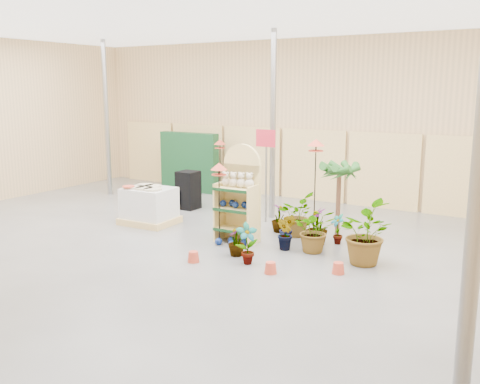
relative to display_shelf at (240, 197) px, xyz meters
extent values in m
cube|color=#5C5C5C|center=(-0.39, -1.35, -0.97)|extent=(15.00, 12.00, 0.10)
cube|color=white|center=(-0.39, -1.35, 3.63)|extent=(15.00, 12.00, 0.10)
cube|color=tan|center=(-0.39, 4.70, 1.33)|extent=(15.00, 0.10, 4.50)
cylinder|color=gray|center=(5.11, -4.85, 1.33)|extent=(0.14, 0.14, 4.50)
cylinder|color=gray|center=(-5.89, 2.15, 1.33)|extent=(0.14, 0.14, 4.50)
cylinder|color=gray|center=(-0.39, 2.15, 1.33)|extent=(0.14, 0.14, 4.50)
cube|color=tan|center=(-6.39, 4.57, 0.08)|extent=(1.90, 0.06, 2.00)
cube|color=tan|center=(-4.39, 4.57, 0.08)|extent=(1.90, 0.06, 2.00)
cube|color=tan|center=(-2.39, 4.57, 0.08)|extent=(1.90, 0.06, 2.00)
cube|color=tan|center=(-0.39, 4.57, 0.08)|extent=(1.90, 0.06, 2.00)
cube|color=tan|center=(1.61, 4.57, 0.08)|extent=(1.90, 0.06, 2.00)
cube|color=tan|center=(3.61, 4.57, 0.08)|extent=(1.90, 0.06, 2.00)
cube|color=#DEC273|center=(0.00, 0.09, -0.12)|extent=(0.85, 0.11, 1.60)
cylinder|color=#DEC273|center=(0.00, 0.09, 0.68)|extent=(0.85, 0.11, 0.85)
cube|color=#DEC273|center=(0.00, -0.15, -0.64)|extent=(0.83, 0.50, 0.04)
cube|color=#0F3819|center=(0.00, -0.39, -0.64)|extent=(0.81, 0.06, 0.06)
cube|color=#DEC273|center=(0.00, -0.15, -0.22)|extent=(0.83, 0.50, 0.04)
cube|color=#0F3819|center=(0.00, -0.39, -0.22)|extent=(0.81, 0.06, 0.06)
cube|color=#DEC273|center=(0.00, -0.15, 0.20)|extent=(0.83, 0.50, 0.04)
cube|color=#0F3819|center=(0.00, -0.39, 0.20)|extent=(0.81, 0.06, 0.06)
cube|color=#DEC273|center=(-0.40, -0.15, -0.31)|extent=(0.06, 0.47, 1.22)
cube|color=#DEC273|center=(0.40, -0.15, -0.31)|extent=(0.06, 0.47, 1.22)
sphere|color=beige|center=(-0.28, -0.09, 0.31)|extent=(0.17, 0.17, 0.17)
sphere|color=beige|center=(-0.28, -0.09, 0.45)|extent=(0.13, 0.13, 0.13)
sphere|color=beige|center=(-0.09, -0.09, 0.31)|extent=(0.18, 0.18, 0.18)
sphere|color=beige|center=(-0.09, -0.09, 0.46)|extent=(0.13, 0.13, 0.13)
sphere|color=beige|center=(0.09, -0.09, 0.32)|extent=(0.19, 0.19, 0.19)
sphere|color=beige|center=(0.09, -0.09, 0.47)|extent=(0.13, 0.13, 0.13)
sphere|color=beige|center=(0.28, -0.09, 0.32)|extent=(0.20, 0.20, 0.20)
sphere|color=beige|center=(0.28, -0.09, 0.48)|extent=(0.13, 0.13, 0.13)
sphere|color=navy|center=(-0.30, -0.17, -0.13)|extent=(0.14, 0.14, 0.14)
sphere|color=navy|center=(-0.15, -0.06, -0.13)|extent=(0.14, 0.14, 0.14)
sphere|color=navy|center=(0.00, -0.17, -0.13)|extent=(0.14, 0.14, 0.14)
sphere|color=navy|center=(0.15, -0.06, -0.13)|extent=(0.14, 0.14, 0.14)
sphere|color=navy|center=(0.30, -0.17, -0.13)|extent=(0.14, 0.14, 0.14)
sphere|color=navy|center=(-0.19, -0.52, -0.85)|extent=(0.15, 0.15, 0.15)
sphere|color=navy|center=(-0.03, -0.28, -0.85)|extent=(0.15, 0.15, 0.15)
sphere|color=navy|center=(0.13, -0.52, -0.85)|extent=(0.15, 0.15, 0.15)
sphere|color=navy|center=(0.29, -0.28, -0.85)|extent=(0.15, 0.15, 0.15)
cube|color=tan|center=(-2.55, 0.10, -0.85)|extent=(1.25, 1.06, 0.15)
cube|color=silver|center=(-2.55, 0.10, -0.42)|extent=(1.14, 0.95, 0.70)
cylinder|color=tan|center=(-2.80, -0.05, -0.05)|extent=(0.40, 0.40, 0.04)
cylinder|color=tan|center=(-2.55, -0.05, -0.05)|extent=(0.40, 0.40, 0.04)
cylinder|color=tan|center=(-2.30, -0.05, -0.05)|extent=(0.40, 0.40, 0.04)
cylinder|color=tan|center=(-2.80, 0.25, -0.05)|extent=(0.40, 0.40, 0.04)
cylinder|color=tan|center=(-2.55, 0.25, -0.05)|extent=(0.40, 0.40, 0.04)
cube|color=black|center=(-2.72, 1.84, -0.67)|extent=(0.50, 0.50, 0.50)
cube|color=black|center=(-2.72, 1.84, -0.17)|extent=(0.50, 0.50, 0.50)
cube|color=black|center=(-3.02, 1.84, -0.67)|extent=(0.50, 0.50, 0.50)
cube|color=#124020|center=(-4.19, 3.85, -0.02)|extent=(2.00, 0.30, 1.80)
cylinder|color=gray|center=(-0.29, 1.65, 0.18)|extent=(0.05, 0.05, 2.20)
cube|color=red|center=(-0.29, 1.61, 1.08)|extent=(0.50, 0.03, 0.40)
cylinder|color=black|center=(-0.25, -0.40, -0.21)|extent=(0.02, 0.02, 1.43)
cylinder|color=#C6422C|center=(-0.25, -0.40, 0.51)|extent=(0.30, 0.30, 0.02)
cone|color=#C6422C|center=(-0.25, -0.40, 0.68)|extent=(0.34, 0.34, 0.14)
cylinder|color=black|center=(1.40, 0.61, 0.03)|extent=(0.02, 0.02, 1.91)
cylinder|color=#C6422C|center=(1.40, 0.61, 0.99)|extent=(0.30, 0.30, 0.02)
cone|color=#C6422C|center=(1.40, 0.61, 1.16)|extent=(0.34, 0.34, 0.14)
cylinder|color=black|center=(-2.67, 3.28, -0.19)|extent=(0.02, 0.02, 1.48)
cylinder|color=#C6422C|center=(-2.67, 3.28, 0.55)|extent=(0.30, 0.30, 0.02)
cone|color=#C6422C|center=(-2.67, 3.28, 0.72)|extent=(0.34, 0.34, 0.14)
cylinder|color=brown|center=(1.55, 1.55, -0.26)|extent=(0.10, 0.10, 1.33)
imported|color=#245C20|center=(1.12, -0.12, -0.59)|extent=(0.46, 0.46, 0.66)
imported|color=#245C20|center=(1.66, 0.08, -0.48)|extent=(1.03, 0.99, 0.88)
imported|color=#245C20|center=(1.50, 0.54, -0.54)|extent=(0.59, 0.59, 0.78)
imported|color=#245C20|center=(1.83, 0.83, -0.61)|extent=(0.40, 0.38, 0.63)
imported|color=#245C20|center=(0.93, 0.34, -0.62)|extent=(0.36, 0.31, 0.61)
imported|color=#245C20|center=(0.83, 0.95, -0.46)|extent=(0.92, 1.00, 0.92)
imported|color=#245C20|center=(0.48, -0.91, -0.64)|extent=(0.42, 0.42, 0.58)
imported|color=#245C20|center=(0.91, -1.23, -0.54)|extent=(0.47, 0.48, 0.76)
imported|color=#245C20|center=(2.67, -0.10, -0.35)|extent=(1.29, 1.34, 1.15)
imported|color=#245C20|center=(0.39, 1.03, -0.61)|extent=(0.49, 0.49, 0.63)
camera|label=1|loc=(5.65, -9.20, 2.24)|focal=40.00mm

